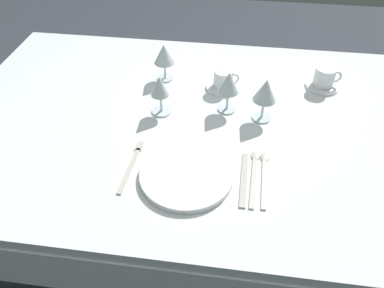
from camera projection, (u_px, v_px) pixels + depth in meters
ground_plane at (204, 239)px, 1.78m from camera, size 6.00×6.00×0.00m
dining_table at (207, 137)px, 1.33m from camera, size 1.80×1.11×0.74m
dinner_plate at (186, 174)px, 1.08m from camera, size 0.28×0.28×0.02m
fork_outer at (132, 164)px, 1.12m from camera, size 0.03×0.22×0.00m
dinner_knife at (244, 180)px, 1.07m from camera, size 0.02×0.21×0.00m
spoon_soup at (254, 171)px, 1.09m from camera, size 0.03×0.23×0.01m
spoon_dessert at (264, 172)px, 1.09m from camera, size 0.03×0.22×0.01m
saucer_left at (223, 87)px, 1.42m from camera, size 0.13×0.13×0.01m
coffee_cup_left at (224, 78)px, 1.39m from camera, size 0.10×0.07×0.07m
saucer_right at (322, 86)px, 1.42m from camera, size 0.12×0.12×0.01m
coffee_cup_right at (325, 77)px, 1.39m from camera, size 0.10×0.08×0.07m
wine_glass_centre at (160, 88)px, 1.24m from camera, size 0.07×0.07×0.14m
wine_glass_left at (164, 55)px, 1.40m from camera, size 0.08×0.08×0.15m
wine_glass_right at (229, 84)px, 1.25m from camera, size 0.08×0.08×0.15m
wine_glass_far at (265, 92)px, 1.21m from camera, size 0.08×0.08×0.16m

